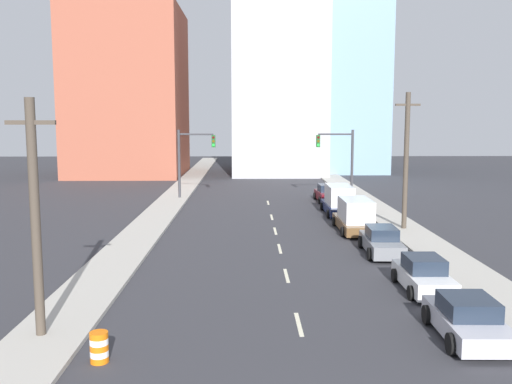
{
  "coord_description": "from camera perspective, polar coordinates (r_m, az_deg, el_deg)",
  "views": [
    {
      "loc": [
        -1.86,
        -10.91,
        7.36
      ],
      "look_at": [
        -1.22,
        28.89,
        2.2
      ],
      "focal_mm": 40.0,
      "sensor_mm": 36.0,
      "label": 1
    }
  ],
  "objects": [
    {
      "name": "lane_stripe_at_26m",
      "position": [
        37.55,
        1.93,
        -3.92
      ],
      "size": [
        0.16,
        2.4,
        0.01
      ],
      "primitive_type": "cube",
      "color": "beige",
      "rests_on": "ground"
    },
    {
      "name": "traffic_signal_right",
      "position": [
        52.61,
        8.63,
        3.67
      ],
      "size": [
        3.43,
        0.35,
        6.33
      ],
      "color": "#38383D",
      "rests_on": "ground"
    },
    {
      "name": "sedan_silver",
      "position": [
        20.82,
        20.39,
        -11.87
      ],
      "size": [
        2.23,
        4.35,
        1.43
      ],
      "rotation": [
        0.0,
        0.0,
        -0.03
      ],
      "color": "#B2B2BC",
      "rests_on": "ground"
    },
    {
      "name": "building_office_center",
      "position": [
        79.73,
        2.13,
        12.2
      ],
      "size": [
        12.0,
        20.0,
        28.11
      ],
      "color": "#A8A8AD",
      "rests_on": "ground"
    },
    {
      "name": "sedan_gray",
      "position": [
        31.88,
        12.44,
        -4.87
      ],
      "size": [
        2.12,
        4.78,
        1.51
      ],
      "rotation": [
        0.0,
        0.0,
        -0.04
      ],
      "color": "slate",
      "rests_on": "ground"
    },
    {
      "name": "traffic_signal_left",
      "position": [
        52.15,
        -6.71,
        3.67
      ],
      "size": [
        3.43,
        0.35,
        6.33
      ],
      "color": "#38383D",
      "rests_on": "ground"
    },
    {
      "name": "sedan_maroon",
      "position": [
        51.1,
        7.21,
        -0.17
      ],
      "size": [
        2.24,
        4.44,
        1.53
      ],
      "rotation": [
        0.0,
        0.0,
        0.04
      ],
      "color": "maroon",
      "rests_on": "ground"
    },
    {
      "name": "lane_stripe_at_38m",
      "position": [
        49.97,
        1.21,
        -1.08
      ],
      "size": [
        0.16,
        2.4,
        0.01
      ],
      "primitive_type": "cube",
      "color": "beige",
      "rests_on": "ground"
    },
    {
      "name": "utility_pole_left_near",
      "position": [
        19.97,
        -21.21,
        -2.42
      ],
      "size": [
        1.6,
        0.32,
        8.03
      ],
      "color": "#473D33",
      "rests_on": "ground"
    },
    {
      "name": "traffic_barrel",
      "position": [
        18.51,
        -15.41,
        -14.73
      ],
      "size": [
        0.56,
        0.56,
        0.95
      ],
      "color": "orange",
      "rests_on": "ground"
    },
    {
      "name": "sedan_white",
      "position": [
        25.72,
        16.4,
        -7.99
      ],
      "size": [
        2.01,
        4.23,
        1.5
      ],
      "rotation": [
        0.0,
        0.0,
        -0.01
      ],
      "color": "silver",
      "rests_on": "ground"
    },
    {
      "name": "lane_stripe_at_15m",
      "position": [
        27.16,
        3.07,
        -8.34
      ],
      "size": [
        0.16,
        2.4,
        0.01
      ],
      "primitive_type": "cube",
      "color": "beige",
      "rests_on": "ground"
    },
    {
      "name": "box_truck_navy",
      "position": [
        44.24,
        8.29,
        -0.88
      ],
      "size": [
        2.31,
        5.93,
        2.26
      ],
      "rotation": [
        0.0,
        0.0,
        0.0
      ],
      "color": "#141E47",
      "rests_on": "ground"
    },
    {
      "name": "box_truck_brown",
      "position": [
        37.69,
        9.89,
        -2.41
      ],
      "size": [
        2.36,
        5.82,
        2.18
      ],
      "rotation": [
        0.0,
        0.0,
        -0.0
      ],
      "color": "brown",
      "rests_on": "ground"
    },
    {
      "name": "lane_stripe_at_21m",
      "position": [
        32.57,
        2.38,
        -5.68
      ],
      "size": [
        0.16,
        2.4,
        0.01
      ],
      "primitive_type": "cube",
      "color": "beige",
      "rests_on": "ground"
    },
    {
      "name": "sidewalk_left",
      "position": [
        58.46,
        -7.51,
        0.17
      ],
      "size": [
        2.68,
        93.41,
        0.17
      ],
      "color": "#ADA89E",
      "rests_on": "ground"
    },
    {
      "name": "lane_stripe_at_31m",
      "position": [
        42.72,
        1.58,
        -2.53
      ],
      "size": [
        0.16,
        2.4,
        0.01
      ],
      "primitive_type": "cube",
      "color": "beige",
      "rests_on": "ground"
    },
    {
      "name": "utility_pole_right_mid",
      "position": [
        38.31,
        14.78,
        3.06
      ],
      "size": [
        1.6,
        0.32,
        9.02
      ],
      "color": "#473D33",
      "rests_on": "ground"
    },
    {
      "name": "lane_stripe_at_9m",
      "position": [
        21.11,
        4.3,
        -13.03
      ],
      "size": [
        0.16,
        2.4,
        0.01
      ],
      "primitive_type": "cube",
      "color": "beige",
      "rests_on": "ground"
    },
    {
      "name": "building_glass_right",
      "position": [
        85.21,
        7.63,
        16.02
      ],
      "size": [
        13.0,
        20.0,
        40.48
      ],
      "color": "#7A9EB7",
      "rests_on": "ground"
    },
    {
      "name": "sidewalk_right",
      "position": [
        59.0,
        9.26,
        0.21
      ],
      "size": [
        2.68,
        93.41,
        0.17
      ],
      "color": "#ADA89E",
      "rests_on": "ground"
    },
    {
      "name": "building_brick_left",
      "position": [
        76.95,
        -12.61,
        9.64
      ],
      "size": [
        14.0,
        16.0,
        21.22
      ],
      "color": "#9E513D",
      "rests_on": "ground"
    }
  ]
}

